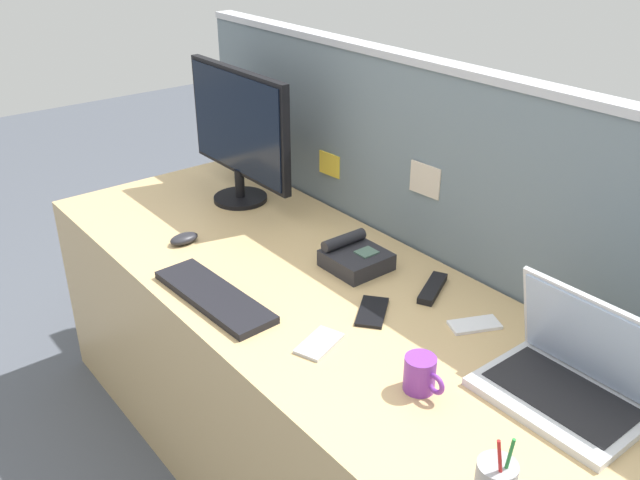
{
  "coord_description": "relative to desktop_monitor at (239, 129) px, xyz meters",
  "views": [
    {
      "loc": [
        1.42,
        -1.08,
        1.78
      ],
      "look_at": [
        0.0,
        0.05,
        0.86
      ],
      "focal_mm": 38.5,
      "sensor_mm": 36.0,
      "label": 1
    }
  ],
  "objects": [
    {
      "name": "coffee_mug",
      "position": [
        1.2,
        -0.28,
        -0.23
      ],
      "size": [
        0.11,
        0.08,
        0.09
      ],
      "color": "purple",
      "rests_on": "desk"
    },
    {
      "name": "tv_remote",
      "position": [
        0.92,
        0.07,
        -0.27
      ],
      "size": [
        0.12,
        0.17,
        0.02
      ],
      "primitive_type": "cube",
      "rotation": [
        0.0,
        0.0,
        0.48
      ],
      "color": "black",
      "rests_on": "desk"
    },
    {
      "name": "cell_phone_silver_slab",
      "position": [
        0.92,
        -0.35,
        -0.27
      ],
      "size": [
        0.11,
        0.15,
        0.01
      ],
      "primitive_type": "cube",
      "rotation": [
        0.0,
        0.0,
        0.34
      ],
      "color": "#B7BAC1",
      "rests_on": "desk"
    },
    {
      "name": "desktop_monitor",
      "position": [
        0.0,
        0.0,
        0.0
      ],
      "size": [
        0.59,
        0.2,
        0.5
      ],
      "color": "black",
      "rests_on": "desk"
    },
    {
      "name": "cubicle_divider",
      "position": [
        0.64,
        0.26,
        -0.34
      ],
      "size": [
        2.28,
        0.08,
        1.35
      ],
      "color": "slate",
      "rests_on": "ground_plane"
    },
    {
      "name": "laptop",
      "position": [
        1.43,
        -0.03,
        -0.21
      ],
      "size": [
        0.36,
        0.25,
        0.26
      ],
      "color": "silver",
      "rests_on": "desk"
    },
    {
      "name": "cell_phone_white_slab",
      "position": [
        1.11,
        0.03,
        -0.27
      ],
      "size": [
        0.11,
        0.15,
        0.01
      ],
      "primitive_type": "cube",
      "rotation": [
        0.0,
        0.0,
        -0.43
      ],
      "color": "silver",
      "rests_on": "desk"
    },
    {
      "name": "desk_phone",
      "position": [
        0.66,
        -0.01,
        -0.25
      ],
      "size": [
        0.18,
        0.17,
        0.09
      ],
      "color": "#232328",
      "rests_on": "desk"
    },
    {
      "name": "desk",
      "position": [
        0.64,
        -0.18,
        -0.65
      ],
      "size": [
        2.13,
        0.8,
        0.74
      ],
      "primitive_type": "cube",
      "color": "tan",
      "rests_on": "ground_plane"
    },
    {
      "name": "keyboard_main",
      "position": [
        0.56,
        -0.45,
        -0.27
      ],
      "size": [
        0.45,
        0.15,
        0.02
      ],
      "primitive_type": "cube",
      "rotation": [
        0.0,
        0.0,
        0.05
      ],
      "color": "black",
      "rests_on": "desk"
    },
    {
      "name": "cell_phone_black_slab",
      "position": [
        0.89,
        -0.15,
        -0.27
      ],
      "size": [
        0.15,
        0.16,
        0.01
      ],
      "primitive_type": "cube",
      "rotation": [
        0.0,
        0.0,
        0.68
      ],
      "color": "black",
      "rests_on": "desk"
    },
    {
      "name": "ground_plane",
      "position": [
        0.64,
        -0.18,
        -1.02
      ],
      "size": [
        10.0,
        10.0,
        0.0
      ],
      "primitive_type": "plane",
      "color": "#4C515B"
    },
    {
      "name": "computer_mouse_right_hand",
      "position": [
        0.19,
        -0.35,
        -0.26
      ],
      "size": [
        0.06,
        0.1,
        0.03
      ],
      "primitive_type": "ellipsoid",
      "rotation": [
        0.0,
        0.0,
        0.05
      ],
      "color": "#232328",
      "rests_on": "desk"
    }
  ]
}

